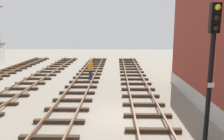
# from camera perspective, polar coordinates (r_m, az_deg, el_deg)

# --- Properties ---
(ground_plane) EXTENTS (80.00, 80.00, 0.00)m
(ground_plane) POSITION_cam_1_polar(r_m,az_deg,el_deg) (11.74, 2.95, -12.04)
(ground_plane) COLOR gray
(track_near_building) EXTENTS (2.50, 46.13, 0.32)m
(track_near_building) POSITION_cam_1_polar(r_m,az_deg,el_deg) (11.80, 9.21, -11.36)
(track_near_building) COLOR #38281C
(track_near_building) RESTS_ON ground
(track_centre) EXTENTS (2.50, 46.13, 0.32)m
(track_centre) POSITION_cam_1_polar(r_m,az_deg,el_deg) (12.01, -12.47, -11.08)
(track_centre) COLOR #38281C
(track_centre) RESTS_ON ground
(signal_mast) EXTENTS (0.36, 0.40, 5.45)m
(signal_mast) POSITION_cam_1_polar(r_m,az_deg,el_deg) (9.17, 24.40, 2.81)
(signal_mast) COLOR black
(signal_mast) RESTS_ON ground
(track_worker_foreground) EXTENTS (0.40, 0.40, 1.87)m
(track_worker_foreground) POSITION_cam_1_polar(r_m,az_deg,el_deg) (20.11, -5.57, 0.19)
(track_worker_foreground) COLOR #262D4C
(track_worker_foreground) RESTS_ON ground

